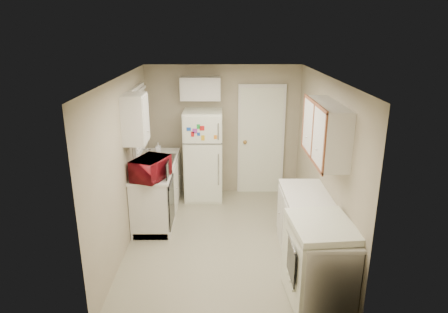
{
  "coord_description": "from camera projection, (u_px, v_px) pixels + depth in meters",
  "views": [
    {
      "loc": [
        -0.06,
        -5.27,
        3.03
      ],
      "look_at": [
        0.0,
        0.5,
        1.15
      ],
      "focal_mm": 32.0,
      "sensor_mm": 36.0,
      "label": 1
    }
  ],
  "objects": [
    {
      "name": "left_counter",
      "position": [
        158.0,
        189.0,
        6.65
      ],
      "size": [
        0.6,
        1.8,
        0.9
      ],
      "primitive_type": "cube",
      "color": "silver",
      "rests_on": "floor"
    },
    {
      "name": "microwave",
      "position": [
        151.0,
        169.0,
        5.82
      ],
      "size": [
        0.65,
        0.51,
        0.38
      ],
      "primitive_type": "imported",
      "rotation": [
        0.0,
        0.0,
        1.19
      ],
      "color": "maroon",
      "rests_on": "left_counter"
    },
    {
      "name": "floor",
      "position": [
        224.0,
        240.0,
        5.94
      ],
      "size": [
        3.8,
        3.8,
        0.0
      ],
      "primitive_type": "plane",
      "color": "#B4AF91",
      "rests_on": "ground"
    },
    {
      "name": "soap_bottle",
      "position": [
        158.0,
        148.0,
        7.02
      ],
      "size": [
        0.09,
        0.09,
        0.19
      ],
      "primitive_type": "imported",
      "rotation": [
        0.0,
        0.0,
        0.05
      ],
      "color": "white",
      "rests_on": "left_counter"
    },
    {
      "name": "interior_door",
      "position": [
        261.0,
        140.0,
        7.4
      ],
      "size": [
        0.86,
        0.06,
        2.08
      ],
      "primitive_type": "cube",
      "color": "white",
      "rests_on": "floor"
    },
    {
      "name": "upper_cabinet_right",
      "position": [
        326.0,
        131.0,
        4.92
      ],
      "size": [
        0.3,
        1.2,
        0.7
      ],
      "primitive_type": "cube",
      "color": "silver",
      "rests_on": "wall_right"
    },
    {
      "name": "sink",
      "position": [
        158.0,
        163.0,
        6.67
      ],
      "size": [
        0.54,
        0.74,
        0.16
      ],
      "primitive_type": "cube",
      "color": "gray",
      "rests_on": "left_counter"
    },
    {
      "name": "right_counter",
      "position": [
        312.0,
        240.0,
        5.05
      ],
      "size": [
        0.6,
        2.0,
        0.9
      ],
      "primitive_type": "cube",
      "color": "silver",
      "rests_on": "floor"
    },
    {
      "name": "dishwasher",
      "position": [
        171.0,
        202.0,
        6.07
      ],
      "size": [
        0.03,
        0.58,
        0.72
      ],
      "primitive_type": "cube",
      "color": "black",
      "rests_on": "floor"
    },
    {
      "name": "window_blinds",
      "position": [
        140.0,
        120.0,
        6.44
      ],
      "size": [
        0.1,
        0.98,
        1.08
      ],
      "primitive_type": "cube",
      "color": "silver",
      "rests_on": "wall_left"
    },
    {
      "name": "upper_cabinet_left",
      "position": [
        135.0,
        119.0,
        5.58
      ],
      "size": [
        0.3,
        0.45,
        0.7
      ],
      "primitive_type": "cube",
      "color": "silver",
      "rests_on": "wall_left"
    },
    {
      "name": "stove",
      "position": [
        319.0,
        261.0,
        4.52
      ],
      "size": [
        0.73,
        0.87,
        0.99
      ],
      "primitive_type": "cube",
      "rotation": [
        0.0,
        0.0,
        0.08
      ],
      "color": "white",
      "rests_on": "floor"
    },
    {
      "name": "cabinet_over_fridge",
      "position": [
        201.0,
        88.0,
        6.99
      ],
      "size": [
        0.7,
        0.3,
        0.4
      ],
      "primitive_type": "cube",
      "color": "silver",
      "rests_on": "wall_back"
    },
    {
      "name": "wall_left",
      "position": [
        124.0,
        164.0,
        5.56
      ],
      "size": [
        3.8,
        3.8,
        0.0
      ],
      "primitive_type": "plane",
      "color": "tan",
      "rests_on": "floor"
    },
    {
      "name": "wall_back",
      "position": [
        223.0,
        131.0,
        7.38
      ],
      "size": [
        2.8,
        2.8,
        0.0
      ],
      "primitive_type": "plane",
      "color": "tan",
      "rests_on": "floor"
    },
    {
      "name": "wall_right",
      "position": [
        324.0,
        164.0,
        5.59
      ],
      "size": [
        3.8,
        3.8,
        0.0
      ],
      "primitive_type": "plane",
      "color": "tan",
      "rests_on": "floor"
    },
    {
      "name": "refrigerator",
      "position": [
        204.0,
        155.0,
        7.21
      ],
      "size": [
        0.68,
        0.66,
        1.64
      ],
      "primitive_type": "cube",
      "rotation": [
        0.0,
        0.0,
        -0.01
      ],
      "color": "white",
      "rests_on": "floor"
    },
    {
      "name": "wall_front",
      "position": [
        226.0,
        230.0,
        3.77
      ],
      "size": [
        2.8,
        2.8,
        0.0
      ],
      "primitive_type": "plane",
      "color": "tan",
      "rests_on": "floor"
    },
    {
      "name": "ceiling",
      "position": [
        224.0,
        77.0,
        5.2
      ],
      "size": [
        3.8,
        3.8,
        0.0
      ],
      "primitive_type": "plane",
      "color": "white",
      "rests_on": "floor"
    }
  ]
}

